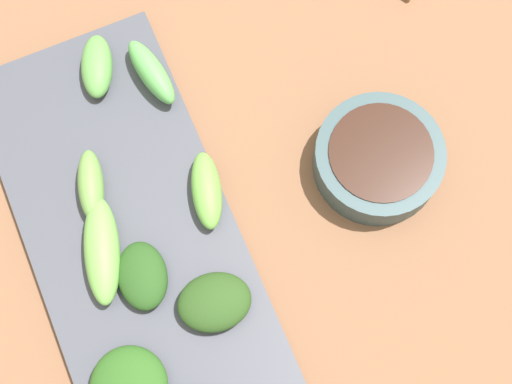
# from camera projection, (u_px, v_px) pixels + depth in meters

# --- Properties ---
(tabletop) EXTENTS (2.10, 2.10, 0.02)m
(tabletop) POSITION_uv_depth(u_px,v_px,m) (236.00, 207.00, 0.69)
(tabletop) COLOR brown
(tabletop) RESTS_ON ground
(sauce_bowl) EXTENTS (0.11, 0.11, 0.04)m
(sauce_bowl) POSITION_uv_depth(u_px,v_px,m) (378.00, 158.00, 0.68)
(sauce_bowl) COLOR #364C51
(sauce_bowl) RESTS_ON tabletop
(serving_plate) EXTENTS (0.17, 0.39, 0.01)m
(serving_plate) POSITION_uv_depth(u_px,v_px,m) (133.00, 237.00, 0.67)
(serving_plate) COLOR #474955
(serving_plate) RESTS_ON tabletop
(broccoli_stalk_1) EXTENTS (0.05, 0.07, 0.02)m
(broccoli_stalk_1) POSITION_uv_depth(u_px,v_px,m) (97.00, 66.00, 0.70)
(broccoli_stalk_1) COLOR #5E9F4B
(broccoli_stalk_1) RESTS_ON serving_plate
(broccoli_stalk_2) EXTENTS (0.05, 0.10, 0.03)m
(broccoli_stalk_2) POSITION_uv_depth(u_px,v_px,m) (101.00, 247.00, 0.65)
(broccoli_stalk_2) COLOR #73B550
(broccoli_stalk_2) RESTS_ON serving_plate
(broccoli_leafy_3) EXTENTS (0.05, 0.07, 0.02)m
(broccoli_leafy_3) POSITION_uv_depth(u_px,v_px,m) (143.00, 276.00, 0.64)
(broccoli_leafy_3) COLOR #284F1D
(broccoli_leafy_3) RESTS_ON serving_plate
(broccoli_stalk_5) EXTENTS (0.04, 0.07, 0.02)m
(broccoli_stalk_5) POSITION_uv_depth(u_px,v_px,m) (207.00, 190.00, 0.66)
(broccoli_stalk_5) COLOR #70B549
(broccoli_stalk_5) RESTS_ON serving_plate
(broccoli_stalk_6) EXTENTS (0.04, 0.07, 0.03)m
(broccoli_stalk_6) POSITION_uv_depth(u_px,v_px,m) (91.00, 185.00, 0.66)
(broccoli_stalk_6) COLOR #6FA34C
(broccoli_stalk_6) RESTS_ON serving_plate
(broccoli_leafy_7) EXTENTS (0.07, 0.06, 0.02)m
(broccoli_leafy_7) POSITION_uv_depth(u_px,v_px,m) (214.00, 302.00, 0.64)
(broccoli_leafy_7) COLOR #2C4D1D
(broccoli_leafy_7) RESTS_ON serving_plate
(broccoli_stalk_8) EXTENTS (0.03, 0.07, 0.03)m
(broccoli_stalk_8) POSITION_uv_depth(u_px,v_px,m) (151.00, 72.00, 0.69)
(broccoli_stalk_8) COLOR #61B85B
(broccoli_stalk_8) RESTS_ON serving_plate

